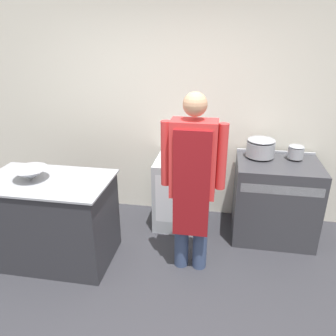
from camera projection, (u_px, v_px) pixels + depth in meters
The scene contains 9 objects.
ground_plane at pixel (134, 331), 2.63m from camera, with size 14.00×14.00×0.00m, color #2D2D33.
wall_back at pixel (174, 109), 3.95m from camera, with size 8.00×0.05×2.70m.
prep_counter at pixel (52, 220), 3.33m from camera, with size 1.24×0.74×0.90m.
stove at pixel (274, 200), 3.71m from camera, with size 0.89×0.70×0.93m.
fridge_unit at pixel (181, 192), 3.96m from camera, with size 0.61×0.60×0.84m.
person_cook at pixel (193, 177), 2.98m from camera, with size 0.59×0.24×1.76m.
mixing_bowl at pixel (30, 174), 3.14m from camera, with size 0.34×0.34×0.11m.
stock_pot at pixel (261, 147), 3.64m from camera, with size 0.31×0.31×0.21m.
sauce_pot at pixel (296, 152), 3.59m from camera, with size 0.17×0.17×0.15m.
Camera 1 is at (0.59, -1.85, 2.22)m, focal length 35.00 mm.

